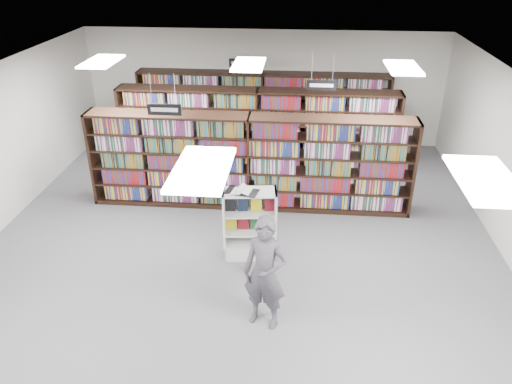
# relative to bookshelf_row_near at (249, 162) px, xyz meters

# --- Properties ---
(floor) EXTENTS (12.00, 12.00, 0.00)m
(floor) POSITION_rel_bookshelf_row_near_xyz_m (0.00, -2.00, -1.05)
(floor) COLOR #4D4D51
(floor) RESTS_ON ground
(ceiling) EXTENTS (10.00, 12.00, 0.10)m
(ceiling) POSITION_rel_bookshelf_row_near_xyz_m (0.00, -2.00, 2.15)
(ceiling) COLOR silver
(ceiling) RESTS_ON wall_back
(wall_back) EXTENTS (10.00, 0.10, 3.20)m
(wall_back) POSITION_rel_bookshelf_row_near_xyz_m (0.00, 4.00, 0.55)
(wall_back) COLOR silver
(wall_back) RESTS_ON ground
(bookshelf_row_near) EXTENTS (7.00, 0.60, 2.10)m
(bookshelf_row_near) POSITION_rel_bookshelf_row_near_xyz_m (0.00, 0.00, 0.00)
(bookshelf_row_near) COLOR black
(bookshelf_row_near) RESTS_ON floor
(bookshelf_row_mid) EXTENTS (7.00, 0.60, 2.10)m
(bookshelf_row_mid) POSITION_rel_bookshelf_row_near_xyz_m (0.00, 2.00, 0.00)
(bookshelf_row_mid) COLOR black
(bookshelf_row_mid) RESTS_ON floor
(bookshelf_row_far) EXTENTS (7.00, 0.60, 2.10)m
(bookshelf_row_far) POSITION_rel_bookshelf_row_near_xyz_m (0.00, 3.70, 0.00)
(bookshelf_row_far) COLOR black
(bookshelf_row_far) RESTS_ON floor
(aisle_sign_left) EXTENTS (0.65, 0.02, 0.80)m
(aisle_sign_left) POSITION_rel_bookshelf_row_near_xyz_m (-1.50, -1.00, 1.48)
(aisle_sign_left) COLOR #B2B2B7
(aisle_sign_left) RESTS_ON ceiling
(aisle_sign_right) EXTENTS (0.65, 0.02, 0.80)m
(aisle_sign_right) POSITION_rel_bookshelf_row_near_xyz_m (1.50, 1.00, 1.48)
(aisle_sign_right) COLOR #B2B2B7
(aisle_sign_right) RESTS_ON ceiling
(aisle_sign_center) EXTENTS (0.65, 0.02, 0.80)m
(aisle_sign_center) POSITION_rel_bookshelf_row_near_xyz_m (-0.50, 3.00, 1.48)
(aisle_sign_center) COLOR #B2B2B7
(aisle_sign_center) RESTS_ON ceiling
(troffer_front_center) EXTENTS (0.60, 1.20, 0.04)m
(troffer_front_center) POSITION_rel_bookshelf_row_near_xyz_m (0.00, -5.00, 2.11)
(troffer_front_center) COLOR white
(troffer_front_center) RESTS_ON ceiling
(troffer_front_right) EXTENTS (0.60, 1.20, 0.04)m
(troffer_front_right) POSITION_rel_bookshelf_row_near_xyz_m (3.00, -5.00, 2.11)
(troffer_front_right) COLOR white
(troffer_front_right) RESTS_ON ceiling
(troffer_back_left) EXTENTS (0.60, 1.20, 0.04)m
(troffer_back_left) POSITION_rel_bookshelf_row_near_xyz_m (-3.00, 0.00, 2.11)
(troffer_back_left) COLOR white
(troffer_back_left) RESTS_ON ceiling
(troffer_back_center) EXTENTS (0.60, 1.20, 0.04)m
(troffer_back_center) POSITION_rel_bookshelf_row_near_xyz_m (0.00, 0.00, 2.11)
(troffer_back_center) COLOR white
(troffer_back_center) RESTS_ON ceiling
(troffer_back_right) EXTENTS (0.60, 1.20, 0.04)m
(troffer_back_right) POSITION_rel_bookshelf_row_near_xyz_m (3.00, 0.00, 2.11)
(troffer_back_right) COLOR white
(troffer_back_right) RESTS_ON ceiling
(endcap_display) EXTENTS (1.02, 0.59, 1.37)m
(endcap_display) POSITION_rel_bookshelf_row_near_xyz_m (0.20, -1.95, -0.59)
(endcap_display) COLOR silver
(endcap_display) RESTS_ON floor
(open_book) EXTENTS (0.64, 0.45, 0.13)m
(open_book) POSITION_rel_bookshelf_row_near_xyz_m (0.06, -2.04, 0.35)
(open_book) COLOR black
(open_book) RESTS_ON endcap_display
(shopper) EXTENTS (0.79, 0.63, 1.87)m
(shopper) POSITION_rel_bookshelf_row_near_xyz_m (0.62, -3.82, -0.11)
(shopper) COLOR #524C57
(shopper) RESTS_ON floor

